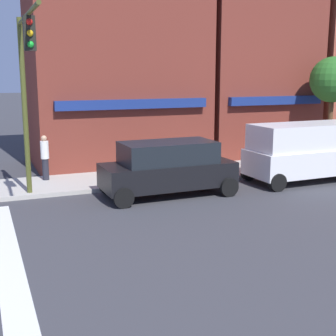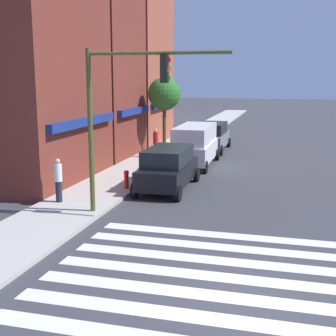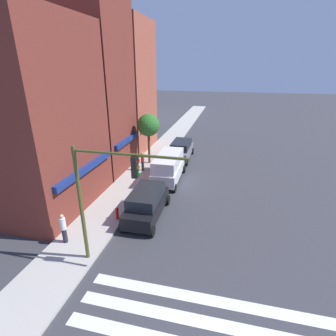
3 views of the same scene
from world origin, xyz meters
name	(u,v)px [view 2 (image 2 of 3)]	position (x,y,z in m)	size (l,w,h in m)	color
ground_plane	(251,300)	(0.00, 0.00, 0.00)	(200.00, 200.00, 0.00)	#38383D
crosswalk_stripes	(251,300)	(0.00, 0.00, 0.00)	(9.27, 10.80, 0.01)	silver
storefront_row	(93,49)	(17.34, 11.50, 6.80)	(21.70, 5.30, 14.70)	maroon
traffic_signal	(122,103)	(5.42, 5.17, 4.22)	(0.32, 5.20, 6.11)	#474C1E
suv_black	(168,167)	(10.03, 4.70, 1.03)	(4.73, 2.12, 1.94)	black
van_white	(195,144)	(16.09, 4.70, 1.29)	(5.05, 2.22, 2.34)	white
suv_grey	(212,136)	(21.90, 4.70, 1.03)	(4.71, 2.12, 1.94)	slate
pedestrian_white_shirt	(58,179)	(6.24, 8.24, 1.07)	(0.32, 0.32, 1.77)	#23232D
pedestrian_red_jacket	(156,142)	(17.46, 7.49, 1.07)	(0.32, 0.32, 1.77)	#23232D
fire_hydrant	(126,178)	(9.12, 6.40, 0.61)	(0.24, 0.24, 0.84)	red
street_tree	(164,94)	(19.57, 7.50, 3.96)	(2.15, 2.15, 4.93)	brown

